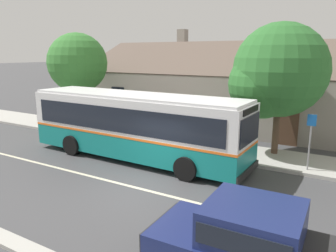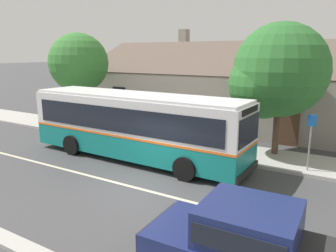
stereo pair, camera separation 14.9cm
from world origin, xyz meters
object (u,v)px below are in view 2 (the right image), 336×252
(street_tree_secondary, at_px, (80,65))
(bench_by_building, at_px, (65,121))
(pickup_truck_navy, at_px, (266,250))
(bus_stop_sign, at_px, (310,136))
(bench_down_street, at_px, (123,129))
(street_tree_primary, at_px, (276,74))
(bike_rack, at_px, (44,114))
(transit_bus, at_px, (135,124))

(street_tree_secondary, bearing_deg, bench_by_building, -100.98)
(pickup_truck_navy, distance_m, bus_stop_sign, 8.03)
(pickup_truck_navy, relative_size, bench_down_street, 3.06)
(bench_by_building, xyz_separation_m, street_tree_primary, (13.13, 1.22, 3.46))
(bench_by_building, height_order, bike_rack, bench_by_building)
(bench_by_building, xyz_separation_m, street_tree_secondary, (0.26, 1.32, 3.67))
(bench_down_street, distance_m, street_tree_secondary, 5.88)
(street_tree_secondary, height_order, bus_stop_sign, street_tree_secondary)
(bench_down_street, height_order, street_tree_primary, street_tree_primary)
(bench_by_building, relative_size, street_tree_primary, 0.25)
(bench_down_street, xyz_separation_m, bus_stop_sign, (10.37, -0.55, 1.06))
(transit_bus, xyz_separation_m, street_tree_primary, (5.50, 3.67, 2.34))
(pickup_truck_navy, xyz_separation_m, bike_rack, (-18.42, 9.03, -0.30))
(street_tree_primary, distance_m, bus_stop_sign, 3.46)
(pickup_truck_navy, distance_m, street_tree_secondary, 18.29)
(pickup_truck_navy, height_order, bench_by_building, pickup_truck_navy)
(bus_stop_sign, bearing_deg, bench_by_building, 178.63)
(pickup_truck_navy, distance_m, bike_rack, 20.52)
(pickup_truck_navy, bearing_deg, bench_by_building, 151.54)
(bench_down_street, bearing_deg, transit_bus, -42.15)
(street_tree_secondary, xyz_separation_m, bike_rack, (-3.26, -0.65, -3.55))
(street_tree_primary, bearing_deg, street_tree_secondary, 179.53)
(transit_bus, height_order, pickup_truck_navy, transit_bus)
(street_tree_primary, height_order, bus_stop_sign, street_tree_primary)
(street_tree_secondary, bearing_deg, bike_rack, -168.71)
(transit_bus, bearing_deg, pickup_truck_navy, -37.18)
(bench_by_building, height_order, street_tree_primary, street_tree_primary)
(transit_bus, relative_size, bus_stop_sign, 4.67)
(transit_bus, bearing_deg, bench_by_building, 162.19)
(bench_by_building, xyz_separation_m, bus_stop_sign, (15.09, -0.36, 1.07))
(street_tree_secondary, bearing_deg, bus_stop_sign, -6.47)
(street_tree_secondary, bearing_deg, transit_bus, -27.10)
(bench_by_building, relative_size, bike_rack, 1.41)
(bench_down_street, relative_size, bus_stop_sign, 0.77)
(street_tree_primary, xyz_separation_m, bike_rack, (-16.13, -0.54, -3.34))
(bus_stop_sign, height_order, bike_rack, bus_stop_sign)
(transit_bus, height_order, bench_by_building, transit_bus)
(street_tree_secondary, bearing_deg, pickup_truck_navy, -32.55)
(transit_bus, relative_size, bench_down_street, 6.08)
(transit_bus, distance_m, street_tree_secondary, 8.67)
(bench_by_building, height_order, bus_stop_sign, bus_stop_sign)
(street_tree_secondary, xyz_separation_m, bus_stop_sign, (14.84, -1.68, -2.59))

